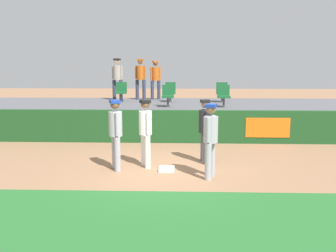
{
  "coord_description": "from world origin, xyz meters",
  "views": [
    {
      "loc": [
        0.51,
        -9.54,
        2.78
      ],
      "look_at": [
        0.13,
        0.86,
        1.0
      ],
      "focal_mm": 40.27,
      "sensor_mm": 36.0,
      "label": 1
    }
  ],
  "objects": [
    {
      "name": "field_wall",
      "position": [
        0.02,
        3.31,
        0.57
      ],
      "size": [
        18.0,
        0.26,
        1.13
      ],
      "color": "#19471E",
      "rests_on": "ground_plane"
    },
    {
      "name": "first_base",
      "position": [
        0.13,
        -0.14,
        0.04
      ],
      "size": [
        0.4,
        0.4,
        0.08
      ],
      "primitive_type": "cube",
      "color": "white",
      "rests_on": "ground_plane"
    },
    {
      "name": "player_coach_visitor",
      "position": [
        -1.18,
        -0.1,
        1.06
      ],
      "size": [
        0.45,
        0.48,
        1.83
      ],
      "rotation": [
        0.0,
        0.0,
        -1.19
      ],
      "color": "#9EA3AD",
      "rests_on": "ground_plane"
    },
    {
      "name": "player_runner_visitor",
      "position": [
        1.2,
        -0.74,
        1.04
      ],
      "size": [
        0.44,
        0.48,
        1.8
      ],
      "rotation": [
        0.0,
        0.0,
        -1.94
      ],
      "color": "#9EA3AD",
      "rests_on": "ground_plane"
    },
    {
      "name": "spectator_hooded",
      "position": [
        -0.68,
        7.69,
        2.09
      ],
      "size": [
        0.46,
        0.43,
        1.74
      ],
      "rotation": [
        0.0,
        0.0,
        3.5
      ],
      "color": "#33384C",
      "rests_on": "bleacher_platform"
    },
    {
      "name": "seat_front_right",
      "position": [
        2.1,
        4.75,
        1.55
      ],
      "size": [
        0.46,
        0.44,
        0.84
      ],
      "color": "#4C4C51",
      "rests_on": "bleacher_platform"
    },
    {
      "name": "player_fielder_home",
      "position": [
        -0.44,
        0.22,
        1.04
      ],
      "size": [
        0.45,
        0.58,
        1.8
      ],
      "rotation": [
        0.0,
        0.0,
        -1.15
      ],
      "color": "white",
      "rests_on": "ground_plane"
    },
    {
      "name": "player_umpire",
      "position": [
        1.15,
        0.68,
        1.02
      ],
      "size": [
        0.39,
        0.49,
        1.76
      ],
      "rotation": [
        0.0,
        0.0,
        -1.4
      ],
      "color": "#4C4C51",
      "rests_on": "ground_plane"
    },
    {
      "name": "spectator_capped",
      "position": [
        -2.34,
        7.15,
        2.15
      ],
      "size": [
        0.5,
        0.43,
        1.84
      ],
      "rotation": [
        0.0,
        0.0,
        2.87
      ],
      "color": "#33384C",
      "rests_on": "bleacher_platform"
    },
    {
      "name": "grass_foreground_strip",
      "position": [
        0.0,
        -3.14,
        0.0
      ],
      "size": [
        18.0,
        2.8,
        0.01
      ],
      "primitive_type": "cube",
      "color": "#26662B",
      "rests_on": "ground_plane"
    },
    {
      "name": "seat_back_center",
      "position": [
        0.03,
        6.55,
        1.55
      ],
      "size": [
        0.44,
        0.44,
        0.84
      ],
      "color": "#4C4C51",
      "rests_on": "bleacher_platform"
    },
    {
      "name": "seat_front_center",
      "position": [
        -0.01,
        4.75,
        1.55
      ],
      "size": [
        0.45,
        0.44,
        0.84
      ],
      "color": "#4C4C51",
      "rests_on": "bleacher_platform"
    },
    {
      "name": "seat_back_right",
      "position": [
        2.23,
        6.55,
        1.55
      ],
      "size": [
        0.47,
        0.44,
        0.84
      ],
      "color": "#4C4C51",
      "rests_on": "bleacher_platform"
    },
    {
      "name": "bleacher_platform",
      "position": [
        0.0,
        5.88,
        0.54
      ],
      "size": [
        18.0,
        4.8,
        1.08
      ],
      "primitive_type": "cube",
      "color": "#59595E",
      "rests_on": "ground_plane"
    },
    {
      "name": "spectator_casual",
      "position": [
        -1.36,
        7.55,
        2.13
      ],
      "size": [
        0.5,
        0.42,
        1.82
      ],
      "rotation": [
        0.0,
        0.0,
        2.91
      ],
      "color": "#33384C",
      "rests_on": "bleacher_platform"
    },
    {
      "name": "seat_back_left",
      "position": [
        -2.09,
        6.55,
        1.55
      ],
      "size": [
        0.46,
        0.44,
        0.84
      ],
      "color": "#4C4C51",
      "rests_on": "bleacher_platform"
    },
    {
      "name": "ground_plane",
      "position": [
        0.0,
        0.0,
        0.0
      ],
      "size": [
        60.0,
        60.0,
        0.0
      ],
      "primitive_type": "plane",
      "color": "#936B4C"
    }
  ]
}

